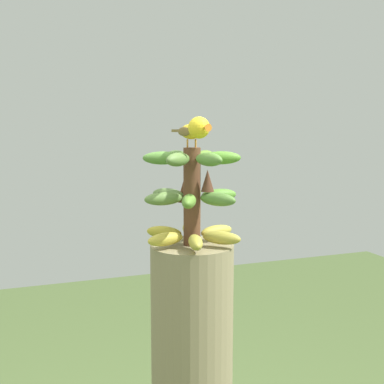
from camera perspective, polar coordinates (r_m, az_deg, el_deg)
banana_bunch at (r=1.37m, az=0.02°, el=-0.51°), size 0.29×0.29×0.27m
perched_bird at (r=1.34m, az=0.36°, el=7.26°), size 0.07×0.20×0.08m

